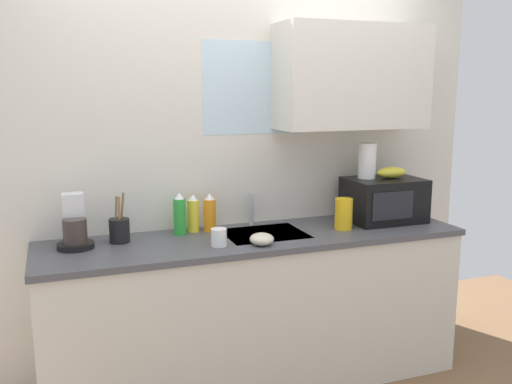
{
  "coord_description": "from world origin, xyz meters",
  "views": [
    {
      "loc": [
        -1.06,
        -2.85,
        1.72
      ],
      "look_at": [
        0.0,
        0.0,
        1.15
      ],
      "focal_mm": 38.71,
      "sensor_mm": 36.0,
      "label": 1
    }
  ],
  "objects_px": {
    "dish_soap_bottle_green": "(180,215)",
    "banana_bunch": "(392,173)",
    "mug_white": "(219,237)",
    "coffee_maker": "(75,228)",
    "dish_soap_bottle_yellow": "(193,214)",
    "utensil_crock": "(119,230)",
    "paper_towel_roll": "(367,161)",
    "cereal_canister": "(344,214)",
    "small_bowl": "(262,239)",
    "microwave": "(384,200)",
    "dish_soap_bottle_orange": "(210,214)"
  },
  "relations": [
    {
      "from": "dish_soap_bottle_green",
      "to": "banana_bunch",
      "type": "bearing_deg",
      "value": -4.99
    },
    {
      "from": "microwave",
      "to": "banana_bunch",
      "type": "bearing_deg",
      "value": 1.77
    },
    {
      "from": "coffee_maker",
      "to": "cereal_canister",
      "type": "distance_m",
      "value": 1.52
    },
    {
      "from": "coffee_maker",
      "to": "dish_soap_bottle_orange",
      "type": "height_order",
      "value": "coffee_maker"
    },
    {
      "from": "dish_soap_bottle_green",
      "to": "mug_white",
      "type": "xyz_separation_m",
      "value": [
        0.14,
        -0.31,
        -0.07
      ]
    },
    {
      "from": "coffee_maker",
      "to": "mug_white",
      "type": "height_order",
      "value": "coffee_maker"
    },
    {
      "from": "banana_bunch",
      "to": "dish_soap_bottle_orange",
      "type": "distance_m",
      "value": 1.17
    },
    {
      "from": "paper_towel_roll",
      "to": "dish_soap_bottle_yellow",
      "type": "bearing_deg",
      "value": 174.56
    },
    {
      "from": "cereal_canister",
      "to": "small_bowl",
      "type": "height_order",
      "value": "cereal_canister"
    },
    {
      "from": "cereal_canister",
      "to": "mug_white",
      "type": "height_order",
      "value": "cereal_canister"
    },
    {
      "from": "paper_towel_roll",
      "to": "utensil_crock",
      "type": "xyz_separation_m",
      "value": [
        -1.52,
        0.02,
        -0.31
      ]
    },
    {
      "from": "paper_towel_roll",
      "to": "dish_soap_bottle_green",
      "type": "bearing_deg",
      "value": 176.8
    },
    {
      "from": "dish_soap_bottle_green",
      "to": "cereal_canister",
      "type": "xyz_separation_m",
      "value": [
        0.94,
        -0.22,
        -0.02
      ]
    },
    {
      "from": "coffee_maker",
      "to": "cereal_canister",
      "type": "xyz_separation_m",
      "value": [
        1.51,
        -0.16,
        -0.01
      ]
    },
    {
      "from": "dish_soap_bottle_orange",
      "to": "dish_soap_bottle_yellow",
      "type": "distance_m",
      "value": 0.1
    },
    {
      "from": "coffee_maker",
      "to": "dish_soap_bottle_green",
      "type": "xyz_separation_m",
      "value": [
        0.57,
        0.06,
        0.01
      ]
    },
    {
      "from": "coffee_maker",
      "to": "dish_soap_bottle_yellow",
      "type": "xyz_separation_m",
      "value": [
        0.66,
        0.1,
        -0.0
      ]
    },
    {
      "from": "coffee_maker",
      "to": "banana_bunch",
      "type": "bearing_deg",
      "value": -1.76
    },
    {
      "from": "microwave",
      "to": "dish_soap_bottle_yellow",
      "type": "height_order",
      "value": "microwave"
    },
    {
      "from": "microwave",
      "to": "small_bowl",
      "type": "xyz_separation_m",
      "value": [
        -0.92,
        -0.25,
        -0.1
      ]
    },
    {
      "from": "paper_towel_roll",
      "to": "small_bowl",
      "type": "xyz_separation_m",
      "value": [
        -0.82,
        -0.3,
        -0.35
      ]
    },
    {
      "from": "paper_towel_roll",
      "to": "mug_white",
      "type": "distance_m",
      "value": 1.11
    },
    {
      "from": "dish_soap_bottle_green",
      "to": "small_bowl",
      "type": "relative_size",
      "value": 1.87
    },
    {
      "from": "mug_white",
      "to": "coffee_maker",
      "type": "bearing_deg",
      "value": 160.8
    },
    {
      "from": "microwave",
      "to": "mug_white",
      "type": "height_order",
      "value": "microwave"
    },
    {
      "from": "utensil_crock",
      "to": "paper_towel_roll",
      "type": "bearing_deg",
      "value": -0.75
    },
    {
      "from": "cereal_canister",
      "to": "small_bowl",
      "type": "xyz_separation_m",
      "value": [
        -0.58,
        -0.15,
        -0.06
      ]
    },
    {
      "from": "cereal_canister",
      "to": "small_bowl",
      "type": "bearing_deg",
      "value": -165.41
    },
    {
      "from": "mug_white",
      "to": "small_bowl",
      "type": "distance_m",
      "value": 0.23
    },
    {
      "from": "dish_soap_bottle_yellow",
      "to": "cereal_canister",
      "type": "bearing_deg",
      "value": -16.65
    },
    {
      "from": "microwave",
      "to": "dish_soap_bottle_orange",
      "type": "height_order",
      "value": "microwave"
    },
    {
      "from": "banana_bunch",
      "to": "utensil_crock",
      "type": "height_order",
      "value": "banana_bunch"
    },
    {
      "from": "microwave",
      "to": "dish_soap_bottle_yellow",
      "type": "relative_size",
      "value": 2.08
    },
    {
      "from": "paper_towel_roll",
      "to": "small_bowl",
      "type": "distance_m",
      "value": 0.94
    },
    {
      "from": "dish_soap_bottle_yellow",
      "to": "mug_white",
      "type": "height_order",
      "value": "dish_soap_bottle_yellow"
    },
    {
      "from": "dish_soap_bottle_green",
      "to": "paper_towel_roll",
      "type": "bearing_deg",
      "value": -3.2
    },
    {
      "from": "dish_soap_bottle_green",
      "to": "utensil_crock",
      "type": "relative_size",
      "value": 0.89
    },
    {
      "from": "microwave",
      "to": "utensil_crock",
      "type": "distance_m",
      "value": 1.62
    },
    {
      "from": "mug_white",
      "to": "banana_bunch",
      "type": "bearing_deg",
      "value": 9.1
    },
    {
      "from": "dish_soap_bottle_yellow",
      "to": "mug_white",
      "type": "bearing_deg",
      "value": -81.37
    },
    {
      "from": "paper_towel_roll",
      "to": "utensil_crock",
      "type": "height_order",
      "value": "paper_towel_roll"
    },
    {
      "from": "microwave",
      "to": "dish_soap_bottle_orange",
      "type": "distance_m",
      "value": 1.1
    },
    {
      "from": "banana_bunch",
      "to": "small_bowl",
      "type": "distance_m",
      "value": 1.03
    },
    {
      "from": "paper_towel_roll",
      "to": "dish_soap_bottle_yellow",
      "type": "distance_m",
      "value": 1.13
    },
    {
      "from": "microwave",
      "to": "utensil_crock",
      "type": "height_order",
      "value": "utensil_crock"
    },
    {
      "from": "dish_soap_bottle_orange",
      "to": "dish_soap_bottle_green",
      "type": "distance_m",
      "value": 0.18
    },
    {
      "from": "dish_soap_bottle_orange",
      "to": "cereal_canister",
      "type": "height_order",
      "value": "dish_soap_bottle_orange"
    },
    {
      "from": "utensil_crock",
      "to": "small_bowl",
      "type": "height_order",
      "value": "utensil_crock"
    },
    {
      "from": "utensil_crock",
      "to": "dish_soap_bottle_orange",
      "type": "bearing_deg",
      "value": 6.33
    },
    {
      "from": "microwave",
      "to": "small_bowl",
      "type": "relative_size",
      "value": 3.54
    }
  ]
}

